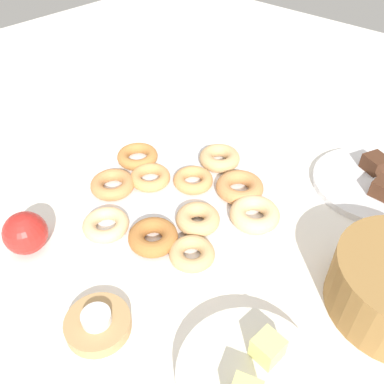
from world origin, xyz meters
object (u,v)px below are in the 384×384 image
donut_0 (255,214)px  donut_5 (138,156)px  donut_2 (220,158)px  donut_4 (113,184)px  donut_3 (192,254)px  donut_6 (193,180)px  donut_7 (198,219)px  cake_plate (373,184)px  donut_9 (240,187)px  donut_8 (106,225)px  fruit_bowl (250,379)px  tealight (96,318)px  melon_chunk_left (268,348)px  brownie_near (375,163)px  apple (25,233)px  candle_holder (98,324)px  donut_plate (181,200)px  donut_10 (153,237)px  donut_1 (150,177)px

donut_0 → donut_5: bearing=-85.5°
donut_2 → donut_4: bearing=-25.9°
donut_3 → donut_6: size_ratio=0.96×
donut_2 → donut_7: (0.17, 0.09, 0.00)m
cake_plate → donut_9: bearing=-39.7°
donut_8 → fruit_bowl: bearing=83.0°
donut_3 → tealight: donut_3 is taller
donut_0 → donut_8: size_ratio=1.10×
donut_7 → melon_chunk_left: size_ratio=2.27×
donut_3 → brownie_near: (-0.45, 0.12, 0.00)m
brownie_near → apple: size_ratio=0.60×
donut_2 → fruit_bowl: (0.34, 0.33, -0.01)m
donut_3 → candle_holder: (0.18, -0.02, -0.02)m
donut_9 → cake_plate: 0.29m
donut_9 → cake_plate: bearing=140.3°
donut_plate → donut_7: donut_7 is taller
donut_6 → melon_chunk_left: size_ratio=2.27×
apple → brownie_near: bearing=149.7°
donut_7 → donut_plate: bearing=-114.7°
donut_2 → donut_7: 0.19m
donut_0 → cake_plate: bearing=156.3°
apple → candle_holder: bearing=85.8°
donut_8 → melon_chunk_left: size_ratio=2.35×
donut_7 → cake_plate: size_ratio=0.33×
donut_8 → candle_holder: bearing=47.4°
donut_0 → donut_10: same height
donut_8 → donut_3: bearing=108.9°
donut_4 → donut_7: 0.20m
donut_plate → cake_plate: 0.41m
fruit_bowl → donut_2: bearing=-135.4°
donut_2 → donut_3: 0.28m
donut_8 → donut_9: 0.27m
donut_1 → fruit_bowl: size_ratio=0.42×
donut_4 → donut_6: donut_4 is taller
donut_0 → donut_3: bearing=-8.9°
donut_3 → melon_chunk_left: bearing=71.7°
donut_plate → brownie_near: (-0.35, 0.24, 0.02)m
donut_plate → brownie_near: size_ratio=8.11×
brownie_near → donut_10: bearing=-22.6°
donut_plate → donut_5: (-0.02, -0.15, 0.02)m
brownie_near → apple: bearing=-30.3°
apple → donut_0: bearing=140.0°
donut_5 → donut_10: bearing=54.7°
donut_2 → donut_9: size_ratio=0.93×
donut_5 → candle_holder: 0.40m
donut_9 → donut_10: bearing=-8.0°
melon_chunk_left → brownie_near: bearing=-171.8°
cake_plate → donut_4: bearing=-44.4°
donut_plate → donut_1: (0.01, -0.08, 0.02)m
donut_7 → donut_9: 0.12m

